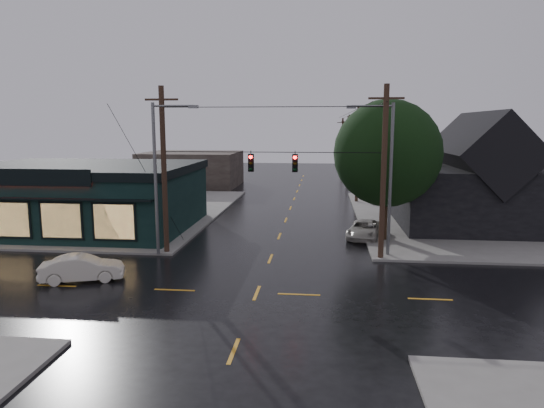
# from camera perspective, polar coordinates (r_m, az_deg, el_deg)

# --- Properties ---
(ground_plane) EXTENTS (160.00, 160.00, 0.00)m
(ground_plane) POSITION_cam_1_polar(r_m,az_deg,el_deg) (23.33, -1.81, -10.42)
(ground_plane) COLOR black
(sidewalk_nw) EXTENTS (28.00, 28.00, 0.15)m
(sidewalk_nw) POSITION_cam_1_polar(r_m,az_deg,el_deg) (48.31, -22.56, -0.73)
(sidewalk_nw) COLOR slate
(sidewalk_nw) RESTS_ON ground
(sidewalk_ne) EXTENTS (28.00, 28.00, 0.15)m
(sidewalk_ne) POSITION_cam_1_polar(r_m,az_deg,el_deg) (45.75, 27.70, -1.61)
(sidewalk_ne) COLOR slate
(sidewalk_ne) RESTS_ON ground
(pizza_shop) EXTENTS (16.30, 12.34, 4.90)m
(pizza_shop) POSITION_cam_1_polar(r_m,az_deg,el_deg) (39.45, -21.24, 0.90)
(pizza_shop) COLOR black
(pizza_shop) RESTS_ON ground
(ne_building) EXTENTS (12.60, 11.60, 8.75)m
(ne_building) POSITION_cam_1_polar(r_m,az_deg,el_deg) (40.71, 23.15, 3.74)
(ne_building) COLOR black
(ne_building) RESTS_ON ground
(corner_tree) EXTENTS (7.18, 7.18, 9.44)m
(corner_tree) POSITION_cam_1_polar(r_m,az_deg,el_deg) (33.48, 13.42, 5.80)
(corner_tree) COLOR black
(corner_tree) RESTS_ON ground
(utility_pole_nw) EXTENTS (2.00, 0.32, 10.15)m
(utility_pole_nw) POSITION_cam_1_polar(r_m,az_deg,el_deg) (30.83, -12.25, -5.72)
(utility_pole_nw) COLOR #2E2114
(utility_pole_nw) RESTS_ON ground
(utility_pole_ne) EXTENTS (2.00, 0.32, 10.15)m
(utility_pole_ne) POSITION_cam_1_polar(r_m,az_deg,el_deg) (29.53, 12.63, -6.40)
(utility_pole_ne) COLOR #2E2114
(utility_pole_ne) RESTS_ON ground
(utility_pole_far_a) EXTENTS (2.00, 0.32, 9.65)m
(utility_pole_far_a) POSITION_cam_1_polar(r_m,az_deg,el_deg) (50.49, 9.88, 0.16)
(utility_pole_far_a) COLOR #2E2114
(utility_pole_far_a) RESTS_ON ground
(utility_pole_far_b) EXTENTS (2.00, 0.32, 9.15)m
(utility_pole_far_b) POSITION_cam_1_polar(r_m,az_deg,el_deg) (70.29, 8.81, 2.72)
(utility_pole_far_b) COLOR #2E2114
(utility_pole_far_b) RESTS_ON ground
(utility_pole_far_c) EXTENTS (2.00, 0.32, 9.15)m
(utility_pole_far_c) POSITION_cam_1_polar(r_m,az_deg,el_deg) (90.17, 8.20, 4.15)
(utility_pole_far_c) COLOR #2E2114
(utility_pole_far_c) RESTS_ON ground
(span_signal_assembly) EXTENTS (13.00, 0.48, 1.23)m
(span_signal_assembly) POSITION_cam_1_polar(r_m,az_deg,el_deg) (28.49, 0.10, 4.91)
(span_signal_assembly) COLOR black
(span_signal_assembly) RESTS_ON ground
(streetlight_nw) EXTENTS (5.40, 0.30, 9.15)m
(streetlight_nw) POSITION_cam_1_polar(r_m,az_deg,el_deg) (30.29, -13.21, -6.03)
(streetlight_nw) COLOR slate
(streetlight_nw) RESTS_ON ground
(streetlight_ne) EXTENTS (5.40, 0.30, 9.15)m
(streetlight_ne) POSITION_cam_1_polar(r_m,az_deg,el_deg) (30.27, 13.43, -6.05)
(streetlight_ne) COLOR slate
(streetlight_ne) RESTS_ON ground
(bg_building_west) EXTENTS (12.00, 10.00, 4.40)m
(bg_building_west) POSITION_cam_1_polar(r_m,az_deg,el_deg) (64.31, -9.40, 4.08)
(bg_building_west) COLOR #2E2421
(bg_building_west) RESTS_ON ground
(bg_building_east) EXTENTS (14.00, 12.00, 5.60)m
(bg_building_east) POSITION_cam_1_polar(r_m,az_deg,el_deg) (68.20, 17.01, 4.59)
(bg_building_east) COLOR #2A2A30
(bg_building_east) RESTS_ON ground
(sedan_cream) EXTENTS (4.29, 2.67, 1.33)m
(sedan_cream) POSITION_cam_1_polar(r_m,az_deg,el_deg) (26.65, -21.44, -7.05)
(sedan_cream) COLOR beige
(sedan_cream) RESTS_ON ground
(suv_silver) EXTENTS (2.99, 4.79, 1.24)m
(suv_silver) POSITION_cam_1_polar(r_m,az_deg,el_deg) (34.66, 10.82, -2.97)
(suv_silver) COLOR #B9B5AA
(suv_silver) RESTS_ON ground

